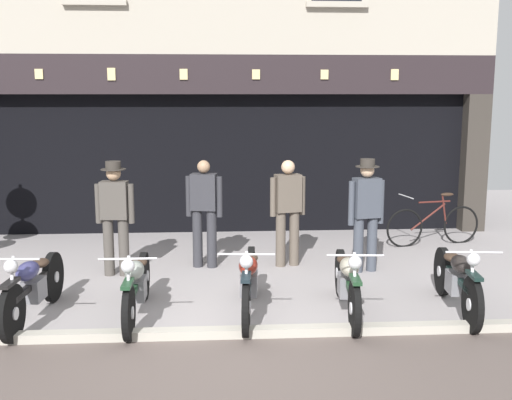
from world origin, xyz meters
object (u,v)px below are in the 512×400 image
Objects in this scene: salesman_left at (115,212)px; shopkeeper_center at (204,209)px; motorcycle_left at (33,286)px; motorcycle_center_right at (347,281)px; advert_board_near at (307,147)px; motorcycle_center at (249,280)px; leaning_bicycle at (434,224)px; assistant_far_right at (366,210)px; motorcycle_center_left at (136,284)px; salesman_right at (288,208)px; motorcycle_right at (457,279)px.

shopkeeper_center is at bearing -159.37° from salesman_left.
motorcycle_left is 3.68m from motorcycle_center_right.
advert_board_near is (1.92, 2.52, 0.69)m from shopkeeper_center.
motorcycle_center_right is (1.17, -0.08, -0.01)m from motorcycle_center.
motorcycle_center is 1.22× the size of salesman_left.
shopkeeper_center reaches higher than motorcycle_left.
advert_board_near is 0.57× the size of leaning_bicycle.
advert_board_near is at bearing -92.89° from assistant_far_right.
salesman_right is (2.02, 2.15, 0.49)m from motorcycle_center_left.
salesman_left reaches higher than motorcycle_left.
shopkeeper_center is 0.94× the size of leaning_bicycle.
advert_board_near is (0.19, 4.70, 1.18)m from motorcycle_center_right.
motorcycle_center is at bearing 116.46° from shopkeeper_center.
advert_board_near is (1.36, 4.63, 1.17)m from motorcycle_center.
motorcycle_center is at bearing -177.61° from motorcycle_center_left.
shopkeeper_center reaches higher than leaning_bicycle.
salesman_left is at bearing -5.26° from salesman_right.
motorcycle_center_left is 1.02× the size of motorcycle_right.
shopkeeper_center is at bearing 95.48° from leaning_bicycle.
motorcycle_center is (2.51, 0.04, 0.01)m from motorcycle_left.
motorcycle_center_left is 1.13× the size of leaning_bicycle.
leaning_bicycle is at bearing -130.70° from motorcycle_center.
motorcycle_center is at bearing 0.93° from motorcycle_center_right.
motorcycle_right is at bearing 154.27° from leaning_bicycle.
shopkeeper_center is 4.16m from leaning_bicycle.
motorcycle_left is at bearing 5.45° from motorcycle_right.
motorcycle_left is 1.20× the size of shopkeeper_center.
advert_board_near reaches higher than motorcycle_left.
motorcycle_center is 1.25× the size of salesman_right.
assistant_far_right is at bearing -63.01° from motorcycle_right.
assistant_far_right is at bearing -104.96° from motorcycle_center_right.
shopkeeper_center is at bearing -13.42° from salesman_right.
motorcycle_left is at bearing 73.99° from salesman_left.
motorcycle_center_right is (2.49, -0.03, 0.00)m from motorcycle_center_left.
advert_board_near reaches higher than shopkeeper_center.
salesman_right is (1.26, -0.00, -0.00)m from shopkeeper_center.
salesman_left is 1.02× the size of salesman_right.
advert_board_near is (-1.15, 4.71, 1.18)m from motorcycle_right.
advert_board_near is 2.75m from leaning_bicycle.
motorcycle_center_right is at bearing -92.27° from advert_board_near.
motorcycle_center is 1.17m from motorcycle_center_right.
leaning_bicycle is (2.04, -1.36, -1.23)m from advert_board_near.
motorcycle_center_right is 2.28m from salesman_right.
motorcycle_center_right is at bearing 58.45° from assistant_far_right.
motorcycle_left is at bearing -0.04° from motorcycle_center_left.
salesman_right is at bearing -104.58° from advert_board_near.
advert_board_near is at bearing -117.86° from salesman_right.
motorcycle_center_left is 1.21× the size of shopkeeper_center.
motorcycle_center_left is 0.97× the size of motorcycle_center.
shopkeeper_center is at bearing -29.52° from motorcycle_right.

